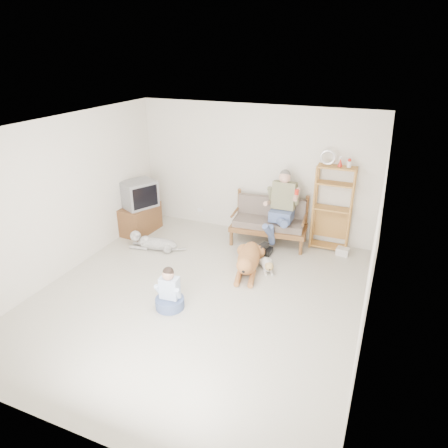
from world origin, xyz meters
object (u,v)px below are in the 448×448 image
at_px(etagere, 332,208).
at_px(golden_retriever, 248,260).
at_px(loveseat, 270,220).
at_px(tv_stand, 140,219).

xyz_separation_m(etagere, golden_retriever, (-1.20, -1.43, -0.67)).
relative_size(etagere, golden_retriever, 1.25).
height_order(loveseat, etagere, etagere).
distance_m(loveseat, golden_retriever, 1.27).
height_order(tv_stand, golden_retriever, tv_stand).
relative_size(etagere, tv_stand, 2.12).
bearing_deg(loveseat, etagere, 4.37).
bearing_deg(tv_stand, loveseat, 16.00).
relative_size(loveseat, golden_retriever, 0.98).
relative_size(loveseat, tv_stand, 1.67).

